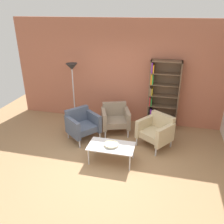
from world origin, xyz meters
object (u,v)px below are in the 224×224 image
(floor_lamp_torchiere, at_px, (72,74))
(armchair_near_window, at_px, (82,124))
(bookshelf_tall, at_px, (162,95))
(decorative_bowl, at_px, (111,144))
(armchair_spare_guest, at_px, (156,130))
(armchair_corner_red, at_px, (115,118))
(coffee_table_low, at_px, (111,147))

(floor_lamp_torchiere, bearing_deg, armchair_near_window, -58.15)
(armchair_near_window, height_order, floor_lamp_torchiere, floor_lamp_torchiere)
(bookshelf_tall, bearing_deg, floor_lamp_torchiere, -174.29)
(decorative_bowl, height_order, armchair_spare_guest, armchair_spare_guest)
(armchair_near_window, height_order, armchair_corner_red, same)
(decorative_bowl, xyz_separation_m, armchair_near_window, (-0.97, 0.80, -0.02))
(coffee_table_low, bearing_deg, bookshelf_tall, 64.54)
(decorative_bowl, bearing_deg, bookshelf_tall, 64.54)
(coffee_table_low, distance_m, floor_lamp_torchiere, 2.54)
(decorative_bowl, height_order, armchair_near_window, armchair_near_window)
(decorative_bowl, bearing_deg, armchair_corner_red, 99.36)
(coffee_table_low, relative_size, armchair_near_window, 1.05)
(armchair_near_window, bearing_deg, floor_lamp_torchiere, 70.13)
(coffee_table_low, bearing_deg, armchair_near_window, 140.45)
(decorative_bowl, relative_size, floor_lamp_torchiere, 0.18)
(coffee_table_low, height_order, armchair_near_window, armchair_near_window)
(floor_lamp_torchiere, bearing_deg, coffee_table_low, -48.11)
(armchair_near_window, bearing_deg, coffee_table_low, -91.27)
(bookshelf_tall, xyz_separation_m, coffee_table_low, (-0.93, -1.96, -0.58))
(bookshelf_tall, bearing_deg, armchair_near_window, -148.66)
(armchair_spare_guest, xyz_separation_m, floor_lamp_torchiere, (-2.44, 0.81, 1.03))
(armchair_spare_guest, distance_m, armchair_near_window, 1.88)
(decorative_bowl, height_order, armchair_corner_red, armchair_corner_red)
(bookshelf_tall, distance_m, armchair_spare_guest, 1.19)
(armchair_near_window, distance_m, floor_lamp_torchiere, 1.49)
(coffee_table_low, distance_m, decorative_bowl, 0.07)
(bookshelf_tall, distance_m, decorative_bowl, 2.23)
(armchair_corner_red, bearing_deg, floor_lamp_torchiere, 144.74)
(bookshelf_tall, xyz_separation_m, armchair_near_window, (-1.90, -1.16, -0.53))
(coffee_table_low, height_order, decorative_bowl, decorative_bowl)
(bookshelf_tall, height_order, armchair_corner_red, bookshelf_tall)
(armchair_corner_red, relative_size, floor_lamp_torchiere, 0.51)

